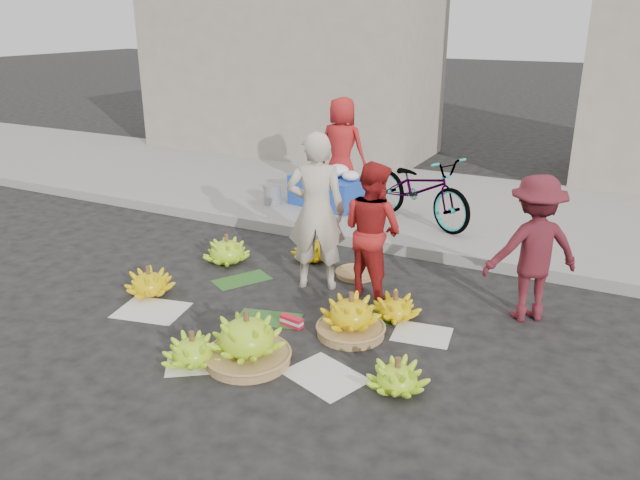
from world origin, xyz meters
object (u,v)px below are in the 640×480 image
at_px(bicycle, 420,189).
at_px(banana_bunch_0, 149,282).
at_px(banana_bunch_4, 351,317).
at_px(flower_table, 329,189).
at_px(vendor_cream, 316,212).

bearing_deg(bicycle, banana_bunch_0, 176.83).
height_order(banana_bunch_0, banana_bunch_4, banana_bunch_4).
bearing_deg(flower_table, banana_bunch_0, -85.79).
bearing_deg(flower_table, bicycle, 4.02).
distance_m(banana_bunch_0, flower_table, 3.68).
relative_size(vendor_cream, bicycle, 0.94).
bearing_deg(flower_table, vendor_cream, -55.90).
xyz_separation_m(banana_bunch_4, bicycle, (-0.45, 3.30, 0.42)).
xyz_separation_m(banana_bunch_0, bicycle, (1.92, 3.47, 0.47)).
height_order(banana_bunch_4, bicycle, bicycle).
bearing_deg(bicycle, flower_table, 109.25).
bearing_deg(banana_bunch_0, banana_bunch_4, 4.14).
height_order(banana_bunch_0, vendor_cream, vendor_cream).
relative_size(vendor_cream, flower_table, 1.47).
bearing_deg(banana_bunch_4, bicycle, 97.73).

